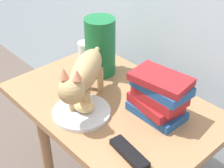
# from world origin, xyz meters

# --- Properties ---
(side_table) EXTENTS (0.80, 0.53, 0.58)m
(side_table) POSITION_xyz_m (0.00, 0.00, 0.49)
(side_table) COLOR #9E724C
(side_table) RESTS_ON ground
(plate) EXTENTS (0.21, 0.21, 0.01)m
(plate) POSITION_xyz_m (-0.02, -0.13, 0.59)
(plate) COLOR silver
(plate) RESTS_ON side_table
(bread_roll) EXTENTS (0.10, 0.09, 0.05)m
(bread_roll) POSITION_xyz_m (-0.01, -0.12, 0.62)
(bread_roll) COLOR #E0BC7A
(bread_roll) RESTS_ON plate
(cat) EXTENTS (0.30, 0.41, 0.23)m
(cat) POSITION_xyz_m (-0.05, -0.09, 0.71)
(cat) COLOR tan
(cat) RESTS_ON side_table
(book_stack) EXTENTS (0.21, 0.15, 0.16)m
(book_stack) POSITION_xyz_m (0.16, 0.07, 0.66)
(book_stack) COLOR #1E4C8C
(book_stack) RESTS_ON side_table
(green_vase) EXTENTS (0.13, 0.13, 0.24)m
(green_vase) POSITION_xyz_m (-0.19, 0.11, 0.70)
(green_vase) COLOR #196B38
(green_vase) RESTS_ON side_table
(candle_jar) EXTENTS (0.07, 0.07, 0.08)m
(candle_jar) POSITION_xyz_m (-0.32, 0.13, 0.62)
(candle_jar) COLOR silver
(candle_jar) RESTS_ON side_table
(tv_remote) EXTENTS (0.15, 0.06, 0.02)m
(tv_remote) POSITION_xyz_m (0.24, -0.15, 0.59)
(tv_remote) COLOR black
(tv_remote) RESTS_ON side_table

